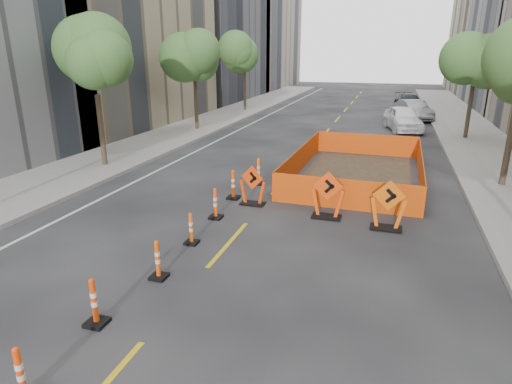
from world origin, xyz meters
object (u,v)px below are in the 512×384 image
(channelizer_5, at_px, (215,203))
(chevron_sign_left, at_px, (253,185))
(parked_car_far, at_px, (409,101))
(chevron_sign_center, at_px, (328,195))
(parked_car_near, at_px, (403,118))
(channelizer_3, at_px, (158,260))
(chevron_sign_right, at_px, (388,205))
(channelizer_4, at_px, (191,228))
(channelizer_6, at_px, (233,184))
(channelizer_1, at_px, (20,375))
(channelizer_7, at_px, (259,171))
(channelizer_2, at_px, (94,302))
(parked_car_mid, at_px, (414,110))

(channelizer_5, height_order, chevron_sign_left, chevron_sign_left)
(chevron_sign_left, xyz_separation_m, parked_car_far, (5.81, 28.97, -0.02))
(chevron_sign_center, distance_m, parked_car_near, 17.68)
(channelizer_3, bearing_deg, chevron_sign_right, 42.64)
(channelizer_4, height_order, channelizer_6, channelizer_6)
(channelizer_6, height_order, chevron_sign_right, chevron_sign_right)
(channelizer_1, relative_size, channelizer_7, 0.91)
(parked_car_near, bearing_deg, channelizer_4, -119.14)
(chevron_sign_center, relative_size, parked_car_near, 0.33)
(channelizer_2, xyz_separation_m, chevron_sign_center, (3.46, 7.02, 0.27))
(chevron_sign_left, bearing_deg, chevron_sign_center, 4.66)
(channelizer_2, relative_size, parked_car_near, 0.22)
(channelizer_4, relative_size, parked_car_near, 0.19)
(channelizer_4, xyz_separation_m, parked_car_mid, (6.63, 25.82, 0.29))
(channelizer_6, distance_m, parked_car_near, 17.69)
(channelizer_4, height_order, chevron_sign_right, chevron_sign_right)
(channelizer_1, height_order, channelizer_6, channelizer_6)
(chevron_sign_center, bearing_deg, parked_car_mid, 70.00)
(channelizer_1, distance_m, parked_car_mid, 32.41)
(chevron_sign_right, bearing_deg, channelizer_2, -131.73)
(channelizer_2, relative_size, channelizer_5, 1.01)
(chevron_sign_left, height_order, chevron_sign_right, chevron_sign_right)
(channelizer_2, relative_size, chevron_sign_center, 0.66)
(chevron_sign_center, bearing_deg, channelizer_2, -127.96)
(chevron_sign_right, relative_size, parked_car_far, 0.33)
(channelizer_7, xyz_separation_m, parked_car_mid, (6.49, 19.90, 0.20))
(channelizer_3, xyz_separation_m, channelizer_4, (-0.09, 1.97, -0.03))
(channelizer_1, xyz_separation_m, parked_car_mid, (6.60, 31.73, 0.25))
(channelizer_7, xyz_separation_m, chevron_sign_left, (0.51, -2.36, 0.17))
(chevron_sign_right, distance_m, parked_car_far, 29.86)
(channelizer_5, relative_size, parked_car_near, 0.21)
(channelizer_1, height_order, parked_car_near, parked_car_near)
(channelizer_1, bearing_deg, parked_car_far, 80.50)
(channelizer_5, distance_m, channelizer_7, 3.95)
(channelizer_5, distance_m, chevron_sign_center, 3.58)
(channelizer_6, height_order, chevron_sign_left, chevron_sign_left)
(chevron_sign_center, bearing_deg, channelizer_6, 154.50)
(channelizer_4, height_order, parked_car_far, parked_car_far)
(parked_car_near, xyz_separation_m, parked_car_far, (0.68, 11.94, -0.12))
(channelizer_1, distance_m, channelizer_5, 7.89)
(chevron_sign_left, relative_size, parked_car_far, 0.30)
(channelizer_5, height_order, channelizer_6, channelizer_6)
(channelizer_7, distance_m, parked_car_far, 27.35)
(chevron_sign_center, height_order, parked_car_far, chevron_sign_center)
(chevron_sign_right, height_order, parked_car_far, chevron_sign_right)
(channelizer_3, height_order, chevron_sign_left, chevron_sign_left)
(channelizer_3, distance_m, chevron_sign_right, 6.89)
(channelizer_6, bearing_deg, parked_car_mid, 72.63)
(channelizer_4, bearing_deg, chevron_sign_center, 42.97)
(parked_car_near, bearing_deg, chevron_sign_left, -120.24)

